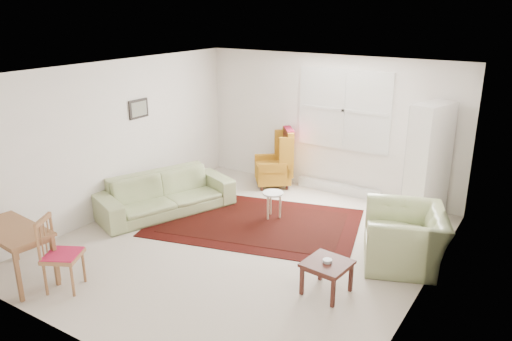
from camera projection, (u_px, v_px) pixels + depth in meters
The scene contains 10 objects.
room at pixel (254, 159), 7.04m from camera, with size 5.04×5.54×2.51m.
rug at pixel (255, 222), 7.98m from camera, with size 3.21×2.07×0.03m, color black, non-canonical shape.
sofa at pixel (165, 187), 8.27m from camera, with size 2.25×0.88×0.91m, color #97A46D.
armchair at pixel (405, 232), 6.62m from camera, with size 1.16×1.02×0.91m, color #97A46D.
wingback_chair at pixel (273, 158), 9.45m from camera, with size 0.65×0.69×1.13m, color #BE7F1D, non-canonical shape.
coffee_table at pixel (327, 277), 5.99m from camera, with size 0.51×0.51×0.42m, color #461C15, non-canonical shape.
stool at pixel (273, 205), 8.10m from camera, with size 0.34×0.34×0.45m, color white, non-canonical shape.
cabinet at pixel (428, 163), 7.88m from camera, with size 0.40×0.76×1.90m, color white, non-canonical shape.
desk at pixel (16, 254), 6.24m from camera, with size 1.12×0.56×0.71m, color #92623B, non-canonical shape.
desk_chair at pixel (62, 254), 6.00m from camera, with size 0.41×0.41×0.94m, color #92623B, non-canonical shape.
Camera 1 is at (3.65, -5.45, 3.32)m, focal length 35.00 mm.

